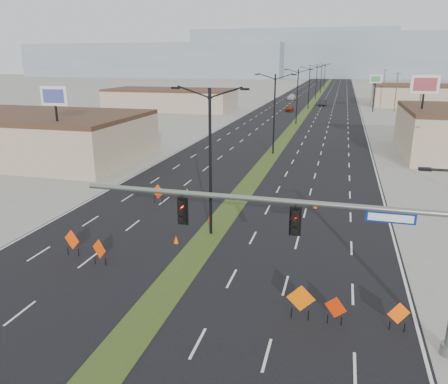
% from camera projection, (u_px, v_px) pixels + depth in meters
% --- Properties ---
extents(ground, '(600.00, 600.00, 0.00)m').
position_uv_depth(ground, '(134.00, 333.00, 19.51)').
color(ground, gray).
rests_on(ground, ground).
extents(road_surface, '(25.00, 400.00, 0.02)m').
position_uv_depth(road_surface, '(309.00, 107.00, 111.91)').
color(road_surface, black).
rests_on(road_surface, ground).
extents(median_strip, '(2.00, 400.00, 0.04)m').
position_uv_depth(median_strip, '(309.00, 107.00, 111.91)').
color(median_strip, '#2E4518').
rests_on(median_strip, ground).
extents(building_sw_far, '(30.00, 14.00, 4.50)m').
position_uv_depth(building_sw_far, '(171.00, 100.00, 105.33)').
color(building_sw_far, tan).
rests_on(building_sw_far, ground).
extents(mesa_west, '(180.00, 50.00, 22.00)m').
position_uv_depth(mesa_west, '(156.00, 61.00, 304.77)').
color(mesa_west, gray).
rests_on(mesa_west, ground).
extents(mesa_center, '(220.00, 50.00, 28.00)m').
position_uv_depth(mesa_center, '(397.00, 56.00, 282.73)').
color(mesa_center, gray).
rests_on(mesa_center, ground).
extents(mesa_backdrop, '(140.00, 50.00, 32.00)m').
position_uv_depth(mesa_backdrop, '(292.00, 53.00, 317.97)').
color(mesa_backdrop, gray).
rests_on(mesa_backdrop, ground).
extents(signal_mast, '(16.30, 0.60, 8.00)m').
position_uv_depth(signal_mast, '(340.00, 236.00, 17.84)').
color(signal_mast, slate).
rests_on(signal_mast, ground).
extents(streetlight_0, '(5.15, 0.24, 10.02)m').
position_uv_depth(streetlight_0, '(210.00, 158.00, 29.02)').
color(streetlight_0, black).
rests_on(streetlight_0, ground).
extents(streetlight_1, '(5.15, 0.24, 10.02)m').
position_uv_depth(streetlight_1, '(274.00, 112.00, 54.89)').
color(streetlight_1, black).
rests_on(streetlight_1, ground).
extents(streetlight_2, '(5.15, 0.24, 10.02)m').
position_uv_depth(streetlight_2, '(297.00, 95.00, 80.77)').
color(streetlight_2, black).
rests_on(streetlight_2, ground).
extents(streetlight_3, '(5.15, 0.24, 10.02)m').
position_uv_depth(streetlight_3, '(309.00, 86.00, 106.64)').
color(streetlight_3, black).
rests_on(streetlight_3, ground).
extents(streetlight_4, '(5.15, 0.24, 10.02)m').
position_uv_depth(streetlight_4, '(316.00, 81.00, 132.51)').
color(streetlight_4, black).
rests_on(streetlight_4, ground).
extents(streetlight_5, '(5.15, 0.24, 10.02)m').
position_uv_depth(streetlight_5, '(321.00, 78.00, 158.38)').
color(streetlight_5, black).
rests_on(streetlight_5, ground).
extents(streetlight_6, '(5.15, 0.24, 10.02)m').
position_uv_depth(streetlight_6, '(325.00, 75.00, 184.26)').
color(streetlight_6, black).
rests_on(streetlight_6, ground).
extents(utility_pole_1, '(1.60, 0.20, 9.00)m').
position_uv_depth(utility_pole_1, '(420.00, 106.00, 68.63)').
color(utility_pole_1, '#4C3823').
rests_on(utility_pole_1, ground).
extents(utility_pole_2, '(1.60, 0.20, 9.00)m').
position_uv_depth(utility_pole_2, '(396.00, 91.00, 100.97)').
color(utility_pole_2, '#4C3823').
rests_on(utility_pole_2, ground).
extents(utility_pole_3, '(1.60, 0.20, 9.00)m').
position_uv_depth(utility_pole_3, '(384.00, 83.00, 133.32)').
color(utility_pole_3, '#4C3823').
rests_on(utility_pole_3, ground).
extents(car_left, '(1.61, 3.96, 1.35)m').
position_uv_depth(car_left, '(290.00, 108.00, 102.76)').
color(car_left, maroon).
rests_on(car_left, ground).
extents(car_mid, '(1.79, 4.82, 1.57)m').
position_uv_depth(car_mid, '(323.00, 103.00, 115.09)').
color(car_mid, black).
rests_on(car_mid, ground).
extents(car_far, '(2.28, 5.26, 1.51)m').
position_uv_depth(car_far, '(291.00, 97.00, 132.35)').
color(car_far, silver).
rests_on(car_far, ground).
extents(construction_sign_0, '(1.24, 0.42, 1.71)m').
position_uv_depth(construction_sign_0, '(72.00, 241.00, 26.91)').
color(construction_sign_0, '#FF3E05').
rests_on(construction_sign_0, ground).
extents(construction_sign_1, '(1.13, 0.53, 1.62)m').
position_uv_depth(construction_sign_1, '(99.00, 250.00, 25.72)').
color(construction_sign_1, '#E33B04').
rests_on(construction_sign_1, ground).
extents(construction_sign_2, '(1.22, 0.39, 1.68)m').
position_uv_depth(construction_sign_2, '(158.00, 192.00, 36.79)').
color(construction_sign_2, '#F23905').
rests_on(construction_sign_2, ground).
extents(construction_sign_3, '(1.34, 0.11, 1.78)m').
position_uv_depth(construction_sign_3, '(301.00, 299.00, 20.23)').
color(construction_sign_3, '#DD5904').
rests_on(construction_sign_3, ground).
extents(construction_sign_4, '(0.99, 0.47, 1.42)m').
position_uv_depth(construction_sign_4, '(335.00, 309.00, 19.90)').
color(construction_sign_4, red).
rests_on(construction_sign_4, ground).
extents(construction_sign_5, '(1.02, 0.45, 1.44)m').
position_uv_depth(construction_sign_5, '(399.00, 315.00, 19.41)').
color(construction_sign_5, '#FF4F05').
rests_on(construction_sign_5, ground).
extents(cone_0, '(0.49, 0.49, 0.63)m').
position_uv_depth(cone_0, '(210.00, 218.00, 32.79)').
color(cone_0, '#E93804').
rests_on(cone_0, ground).
extents(cone_1, '(0.35, 0.35, 0.56)m').
position_uv_depth(cone_1, '(176.00, 239.00, 28.92)').
color(cone_1, '#E94804').
rests_on(cone_1, ground).
extents(cone_2, '(0.44, 0.44, 0.61)m').
position_uv_depth(cone_2, '(315.00, 205.00, 35.76)').
color(cone_2, '#DE4104').
rests_on(cone_2, ground).
extents(cone_3, '(0.44, 0.44, 0.58)m').
position_uv_depth(cone_3, '(187.00, 191.00, 39.50)').
color(cone_3, '#FF5C05').
rests_on(cone_3, ground).
extents(pole_sign_west, '(2.98, 0.57, 9.08)m').
position_uv_depth(pole_sign_west, '(55.00, 103.00, 45.42)').
color(pole_sign_west, black).
rests_on(pole_sign_west, ground).
extents(pole_sign_east_near, '(3.26, 0.52, 9.96)m').
position_uv_depth(pole_sign_east_near, '(424.00, 91.00, 52.18)').
color(pole_sign_east_near, black).
rests_on(pole_sign_east_near, ground).
extents(pole_sign_east_far, '(2.73, 0.94, 8.33)m').
position_uv_depth(pole_sign_east_far, '(375.00, 82.00, 100.37)').
color(pole_sign_east_far, black).
rests_on(pole_sign_east_far, ground).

